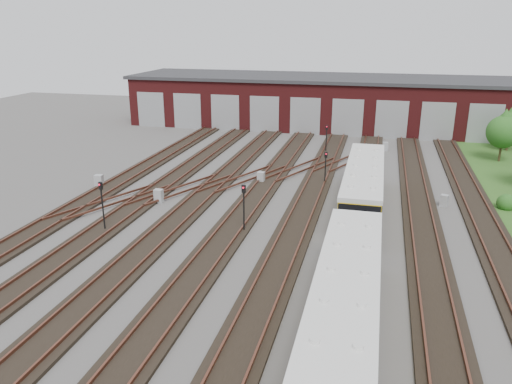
# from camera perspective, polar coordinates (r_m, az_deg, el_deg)

# --- Properties ---
(ground) EXTENTS (120.00, 120.00, 0.00)m
(ground) POSITION_cam_1_polar(r_m,az_deg,el_deg) (28.81, -0.98, -7.35)
(ground) COLOR #42403E
(ground) RESTS_ON ground
(track_network) EXTENTS (30.40, 70.00, 0.33)m
(track_network) POSITION_cam_1_polar(r_m,az_deg,el_deg) (29.32, -1.00, -6.64)
(track_network) COLOR black
(track_network) RESTS_ON ground
(maintenance_shed) EXTENTS (51.00, 12.50, 6.35)m
(maintenance_shed) POSITION_cam_1_polar(r_m,az_deg,el_deg) (66.00, 8.20, 10.23)
(maintenance_shed) COLOR #521415
(maintenance_shed) RESTS_ON ground
(metro_train) EXTENTS (2.59, 46.15, 2.92)m
(metro_train) POSITION_cam_1_polar(r_m,az_deg,el_deg) (21.16, 10.22, -12.37)
(metro_train) COLOR black
(metro_train) RESTS_ON ground
(signal_mast_0) EXTENTS (0.27, 0.26, 3.30)m
(signal_mast_0) POSITION_cam_1_polar(r_m,az_deg,el_deg) (32.86, -17.19, -0.93)
(signal_mast_0) COLOR black
(signal_mast_0) RESTS_ON ground
(signal_mast_1) EXTENTS (0.25, 0.23, 3.16)m
(signal_mast_1) POSITION_cam_1_polar(r_m,az_deg,el_deg) (31.28, -1.41, -1.20)
(signal_mast_1) COLOR black
(signal_mast_1) RESTS_ON ground
(signal_mast_2) EXTENTS (0.26, 0.24, 2.87)m
(signal_mast_2) POSITION_cam_1_polar(r_m,az_deg,el_deg) (51.99, 8.06, 6.48)
(signal_mast_2) COLOR black
(signal_mast_2) RESTS_ON ground
(signal_mast_3) EXTENTS (0.27, 0.25, 2.78)m
(signal_mast_3) POSITION_cam_1_polar(r_m,az_deg,el_deg) (41.21, 7.95, 3.21)
(signal_mast_3) COLOR black
(signal_mast_3) RESTS_ON ground
(relay_cabinet_0) EXTENTS (0.70, 0.62, 1.05)m
(relay_cabinet_0) POSITION_cam_1_polar(r_m,az_deg,el_deg) (42.43, -17.50, 1.18)
(relay_cabinet_0) COLOR #9A9C9F
(relay_cabinet_0) RESTS_ON ground
(relay_cabinet_1) EXTENTS (0.61, 0.53, 0.96)m
(relay_cabinet_1) POSITION_cam_1_polar(r_m,az_deg,el_deg) (41.63, 0.58, 1.67)
(relay_cabinet_1) COLOR #9A9C9F
(relay_cabinet_1) RESTS_ON ground
(relay_cabinet_2) EXTENTS (0.62, 0.52, 1.02)m
(relay_cabinet_2) POSITION_cam_1_polar(r_m,az_deg,el_deg) (37.75, -11.06, -0.45)
(relay_cabinet_2) COLOR #9A9C9F
(relay_cabinet_2) RESTS_ON ground
(relay_cabinet_3) EXTENTS (0.59, 0.51, 0.90)m
(relay_cabinet_3) POSITION_cam_1_polar(r_m,az_deg,el_deg) (54.31, 14.55, 5.07)
(relay_cabinet_3) COLOR #9A9C9F
(relay_cabinet_3) RESTS_ON ground
(relay_cabinet_4) EXTENTS (0.65, 0.61, 0.88)m
(relay_cabinet_4) POSITION_cam_1_polar(r_m,az_deg,el_deg) (38.79, 20.70, -0.93)
(relay_cabinet_4) COLOR #9A9C9F
(relay_cabinet_4) RESTS_ON ground
(tree_0) EXTENTS (3.11, 3.11, 5.15)m
(tree_0) POSITION_cam_1_polar(r_m,az_deg,el_deg) (53.06, 26.48, 6.57)
(tree_0) COLOR #372C19
(tree_0) RESTS_ON ground
(tree_1) EXTENTS (2.89, 2.89, 4.79)m
(tree_1) POSITION_cam_1_polar(r_m,az_deg,el_deg) (58.17, 27.12, 7.15)
(tree_1) COLOR #372C19
(tree_1) RESTS_ON ground
(bush_0) EXTENTS (1.30, 1.30, 1.30)m
(bush_0) POSITION_cam_1_polar(r_m,az_deg,el_deg) (39.94, 26.71, -0.87)
(bush_0) COLOR #1B4C15
(bush_0) RESTS_ON ground
(bush_2) EXTENTS (1.48, 1.48, 1.48)m
(bush_2) POSITION_cam_1_polar(r_m,az_deg,el_deg) (61.59, 25.96, 5.62)
(bush_2) COLOR #1B4C15
(bush_2) RESTS_ON ground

